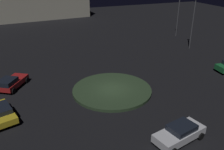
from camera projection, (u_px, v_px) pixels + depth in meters
The scene contains 8 objects.
ground_plane at pixel (112, 91), 27.14m from camera, with size 117.07×117.07×0.00m, color black.
roundabout_island at pixel (112, 90), 27.07m from camera, with size 8.83×8.83×0.30m, color #2D4228.
car_yellow at pixel (1, 112), 21.86m from camera, with size 4.52×2.98×1.33m.
car_white at pixel (180, 133), 19.16m from camera, with size 2.75×4.67×1.42m.
car_red at pixel (11, 82), 27.47m from camera, with size 4.29×3.70×1.44m.
streetlamp_northwest at pixel (193, 17), 39.15m from camera, with size 0.48×0.48×8.46m.
streetlamp_northwest_near at pixel (179, 7), 46.38m from camera, with size 0.59×0.59×8.30m.
store_building at pixel (10, 4), 64.00m from camera, with size 18.25×40.17×7.55m.
Camera 1 is at (22.25, -8.97, 12.82)m, focal length 38.72 mm.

